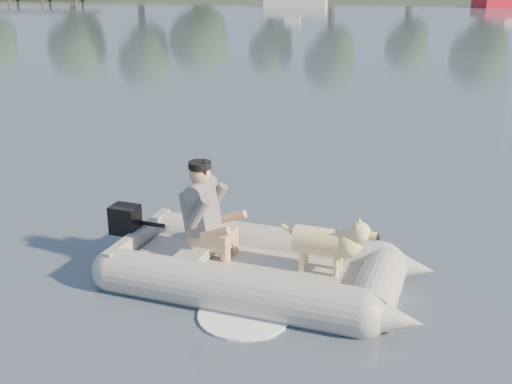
# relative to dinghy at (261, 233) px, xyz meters

# --- Properties ---
(water) EXTENTS (160.00, 160.00, 0.00)m
(water) POSITION_rel_dinghy_xyz_m (-0.39, -0.57, -0.62)
(water) COLOR slate
(water) RESTS_ON ground
(dinghy) EXTENTS (5.79, 4.92, 1.44)m
(dinghy) POSITION_rel_dinghy_xyz_m (0.00, 0.00, 0.00)
(dinghy) COLOR #9C9C97
(dinghy) RESTS_ON water
(man) EXTENTS (0.90, 0.83, 1.12)m
(man) POSITION_rel_dinghy_xyz_m (-0.69, 0.25, 0.19)
(man) COLOR slate
(man) RESTS_ON dinghy
(dog) EXTENTS (1.03, 0.59, 0.65)m
(dog) POSITION_rel_dinghy_xyz_m (0.66, -0.13, -0.08)
(dog) COLOR #D6BB7B
(dog) RESTS_ON dinghy
(outboard_motor) EXTENTS (0.50, 0.41, 0.82)m
(outboard_motor) POSITION_rel_dinghy_xyz_m (-1.67, 0.47, -0.30)
(outboard_motor) COLOR black
(outboard_motor) RESTS_ON dinghy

